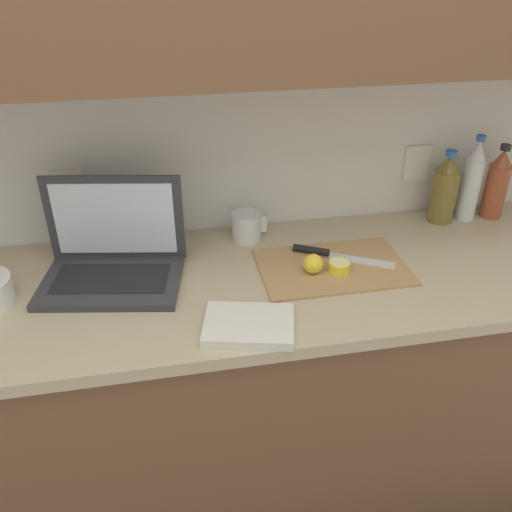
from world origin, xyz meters
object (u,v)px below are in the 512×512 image
laptop (113,256)px  bottle_water_clear (497,184)px  knife (325,253)px  measuring_cup (247,227)px  lemon_half_cut (339,267)px  bottle_green_soda (444,190)px  bottle_oil_tall (472,182)px  cutting_board (333,267)px  lemon_whole_beside (313,264)px

laptop → bottle_water_clear: (1.26, 0.14, 0.05)m
laptop → knife: laptop is taller
measuring_cup → laptop: bearing=-161.6°
lemon_half_cut → bottle_green_soda: bearing=30.4°
knife → bottle_oil_tall: size_ratio=0.96×
cutting_board → bottle_water_clear: bottle_water_clear is taller
knife → bottle_green_soda: (0.45, 0.17, 0.10)m
bottle_oil_tall → bottle_water_clear: 0.10m
bottle_water_clear → measuring_cup: bottle_water_clear is taller
laptop → lemon_whole_beside: bearing=-0.5°
laptop → bottle_water_clear: size_ratio=1.67×
lemon_whole_beside → bottle_green_soda: bottle_green_soda is taller
bottle_green_soda → bottle_water_clear: bottle_water_clear is taller
knife → bottle_oil_tall: (0.55, 0.17, 0.12)m
bottle_oil_tall → bottle_water_clear: size_ratio=1.15×
lemon_half_cut → bottle_oil_tall: bearing=25.9°
lemon_whole_beside → measuring_cup: bearing=121.9°
cutting_board → lemon_whole_beside: 0.08m
laptop → lemon_whole_beside: (0.55, -0.11, -0.03)m
cutting_board → measuring_cup: bearing=134.6°
lemon_whole_beside → bottle_oil_tall: size_ratio=0.19×
knife → measuring_cup: 0.26m
cutting_board → bottle_water_clear: (0.64, 0.23, 0.11)m
lemon_half_cut → bottle_green_soda: size_ratio=0.25×
laptop → cutting_board: laptop is taller
cutting_board → knife: bearing=93.8°
knife → lemon_whole_beside: lemon_whole_beside is taller
bottle_green_soda → bottle_water_clear: 0.19m
knife → lemon_half_cut: 0.09m
knife → bottle_green_soda: 0.49m
lemon_whole_beside → bottle_green_soda: size_ratio=0.23×
cutting_board → lemon_whole_beside: size_ratio=7.52×
lemon_whole_beside → bottle_oil_tall: 0.67m
measuring_cup → lemon_half_cut: bearing=-48.2°
knife → bottle_oil_tall: 0.58m
bottle_oil_tall → bottle_green_soda: bearing=180.0°
bottle_green_soda → lemon_whole_beside: bearing=-154.3°
bottle_green_soda → bottle_water_clear: size_ratio=0.97×
lemon_half_cut → bottle_oil_tall: (0.54, 0.26, 0.11)m
laptop → lemon_half_cut: (0.63, -0.12, -0.04)m
knife → bottle_water_clear: 0.67m
lemon_whole_beside → measuring_cup: size_ratio=0.51×
lemon_half_cut → bottle_oil_tall: bottle_oil_tall is taller
lemon_half_cut → lemon_whole_beside: bearing=171.8°
cutting_board → bottle_oil_tall: size_ratio=1.46×
cutting_board → lemon_half_cut: bearing=-76.2°
lemon_half_cut → lemon_whole_beside: 0.08m
lemon_whole_beside → cutting_board: bearing=17.8°
lemon_half_cut → bottle_oil_tall: 0.60m
lemon_whole_beside → bottle_water_clear: (0.71, 0.25, 0.08)m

